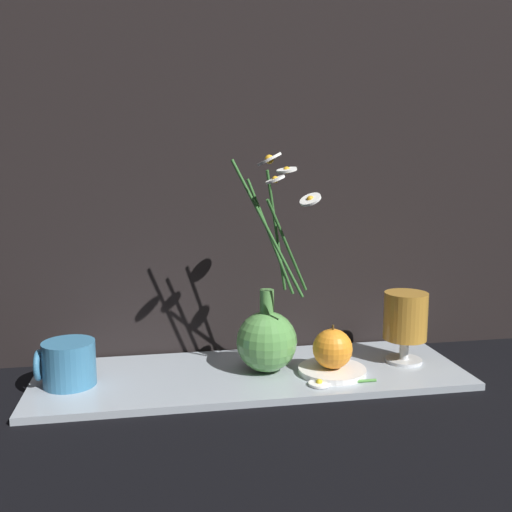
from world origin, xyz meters
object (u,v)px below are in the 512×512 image
at_px(tea_glass, 405,318).
at_px(orange_fruit, 333,349).
at_px(vase_with_flowers, 267,336).
at_px(yellow_mug, 68,363).

height_order(tea_glass, orange_fruit, tea_glass).
xyz_separation_m(vase_with_flowers, tea_glass, (0.26, 0.00, 0.02)).
xyz_separation_m(vase_with_flowers, yellow_mug, (-0.34, -0.01, -0.03)).
xyz_separation_m(tea_glass, orange_fruit, (-0.15, -0.04, -0.04)).
distance_m(vase_with_flowers, orange_fruit, 0.12).
xyz_separation_m(yellow_mug, tea_glass, (0.60, 0.01, 0.05)).
distance_m(tea_glass, orange_fruit, 0.16).
bearing_deg(yellow_mug, vase_with_flowers, 0.99).
bearing_deg(vase_with_flowers, tea_glass, 0.62).
distance_m(vase_with_flowers, yellow_mug, 0.34).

